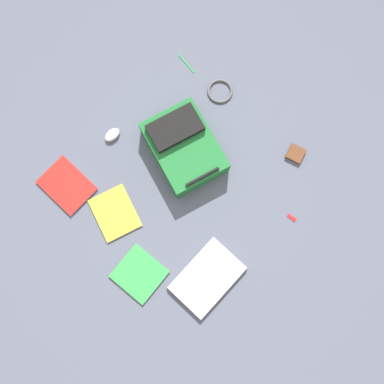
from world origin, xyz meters
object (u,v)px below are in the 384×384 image
object	(u,v)px
backpack	(183,146)
laptop	(207,278)
book_manual	(139,274)
earbud_pouch	(296,154)
cable_coil	(220,91)
pen_black	(186,64)
usb_stick	(292,218)
book_comic	(115,213)
book_blue	(67,185)
computer_mouse	(112,135)

from	to	relation	value
backpack	laptop	xyz separation A→B (m)	(0.41, 0.55, -0.05)
book_manual	earbud_pouch	distance (m)	1.03
cable_coil	earbud_pouch	world-z (taller)	earbud_pouch
pen_black	usb_stick	world-z (taller)	pen_black
book_manual	pen_black	distance (m)	1.17
book_comic	book_manual	bearing A→B (deg)	66.37
backpack	book_blue	distance (m)	0.65
backpack	earbud_pouch	size ratio (longest dim) A/B	5.83
pen_black	cable_coil	bearing A→B (deg)	91.42
cable_coil	book_blue	bearing A→B (deg)	-13.98
backpack	book_blue	bearing A→B (deg)	-29.39
computer_mouse	cable_coil	distance (m)	0.63
computer_mouse	book_manual	bearing A→B (deg)	-30.99
backpack	book_blue	world-z (taller)	backpack
book_manual	pen_black	xyz separation A→B (m)	(-1.00, -0.61, -0.00)
cable_coil	pen_black	bearing A→B (deg)	-88.58
pen_black	usb_stick	bearing A→B (deg)	75.70
computer_mouse	usb_stick	world-z (taller)	computer_mouse
usb_stick	book_blue	bearing A→B (deg)	-55.13
laptop	book_blue	xyz separation A→B (m)	(0.15, -0.86, -0.01)
book_blue	book_comic	world-z (taller)	book_blue
book_comic	computer_mouse	xyz separation A→B (m)	(-0.29, -0.31, 0.01)
laptop	earbud_pouch	size ratio (longest dim) A/B	4.13
backpack	pen_black	distance (m)	0.50
book_comic	backpack	bearing A→B (deg)	176.76
cable_coil	pen_black	size ratio (longest dim) A/B	1.03
book_blue	pen_black	world-z (taller)	book_blue
backpack	usb_stick	world-z (taller)	backpack
book_manual	book_blue	bearing A→B (deg)	-96.35
book_comic	earbud_pouch	bearing A→B (deg)	151.49
book_comic	usb_stick	bearing A→B (deg)	131.62
usb_stick	pen_black	bearing A→B (deg)	-104.30
book_manual	cable_coil	size ratio (longest dim) A/B	1.71
laptop	book_comic	size ratio (longest dim) A/B	1.17
book_blue	usb_stick	size ratio (longest dim) A/B	5.44
book_comic	cable_coil	bearing A→B (deg)	-176.42
cable_coil	earbud_pouch	distance (m)	0.53
book_blue	usb_stick	world-z (taller)	book_blue
book_blue	usb_stick	xyz separation A→B (m)	(-0.68, 0.98, -0.00)
laptop	book_manual	world-z (taller)	laptop
pen_black	usb_stick	distance (m)	1.02
book_manual	computer_mouse	distance (m)	0.75
book_blue	cable_coil	world-z (taller)	same
backpack	book_comic	distance (m)	0.50
backpack	pen_black	size ratio (longest dim) A/B	3.61
laptop	cable_coil	size ratio (longest dim) A/B	2.48
backpack	usb_stick	bearing A→B (deg)	100.24
pen_black	earbud_pouch	distance (m)	0.78
computer_mouse	cable_coil	size ratio (longest dim) A/B	0.64
book_blue	pen_black	distance (m)	0.93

